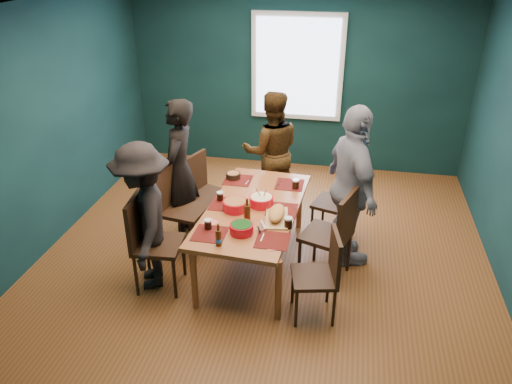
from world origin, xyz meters
TOP-DOWN VIEW (x-y plane):
  - room at (0.00, 0.27)m, footprint 5.01×5.01m
  - dining_table at (-0.10, -0.29)m, footprint 1.04×1.91m
  - chair_left_far at (-0.86, 0.36)m, footprint 0.55×0.55m
  - chair_left_mid at (-1.02, -0.13)m, footprint 0.53×0.53m
  - chair_left_near at (-1.06, -0.88)m, footprint 0.50×0.50m
  - chair_right_far at (0.80, 0.40)m, footprint 0.53×0.53m
  - chair_right_mid at (0.77, -0.40)m, footprint 0.59×0.59m
  - chair_right_near at (0.70, -1.01)m, footprint 0.48×0.48m
  - person_far_left at (-1.06, 0.13)m, footprint 0.43×0.64m
  - person_back at (-0.13, 1.05)m, footprint 0.90×0.78m
  - person_right at (0.90, -0.02)m, footprint 0.83×1.14m
  - person_near_left at (-1.09, -0.84)m, footprint 0.90×1.15m
  - bowl_salad at (-0.28, -0.39)m, footprint 0.26×0.26m
  - bowl_dumpling at (-0.03, -0.24)m, footprint 0.26×0.26m
  - bowl_herbs at (-0.11, -0.82)m, footprint 0.23×0.23m
  - cutting_board at (0.18, -0.49)m, footprint 0.30×0.56m
  - small_bowl at (-0.47, 0.35)m, footprint 0.17×0.17m
  - beer_bottle_a at (-0.27, -1.07)m, footprint 0.06×0.06m
  - beer_bottle_b at (-0.10, -0.60)m, footprint 0.07×0.07m
  - cola_glass_a at (-0.45, -0.81)m, footprint 0.08×0.08m
  - cola_glass_b at (0.32, -0.64)m, footprint 0.08×0.08m
  - cola_glass_c at (0.28, 0.23)m, footprint 0.08×0.08m
  - cola_glass_d at (-0.48, -0.22)m, footprint 0.07×0.07m
  - napkin_a at (0.24, -0.21)m, footprint 0.16×0.16m
  - napkin_b at (-0.46, -0.69)m, footprint 0.18×0.18m
  - napkin_c at (0.23, -0.98)m, footprint 0.21×0.21m

SIDE VIEW (x-z plane):
  - chair_right_near at x=0.70m, z-range 0.07..0.97m
  - chair_right_far at x=0.80m, z-range 0.08..1.02m
  - chair_left_far at x=-0.86m, z-range 0.08..1.03m
  - chair_left_near at x=-1.06m, z-range 0.08..1.10m
  - chair_right_mid at x=0.77m, z-range 0.08..1.11m
  - chair_left_mid at x=-1.02m, z-range 0.08..1.11m
  - dining_table at x=-0.10m, z-range 0.29..0.99m
  - napkin_b at x=-0.46m, z-range 0.70..0.71m
  - napkin_a at x=0.24m, z-range 0.70..0.71m
  - napkin_c at x=0.23m, z-range 0.70..0.71m
  - small_bowl at x=-0.47m, z-range 0.71..0.78m
  - bowl_herbs at x=-0.11m, z-range 0.71..0.81m
  - cutting_board at x=0.18m, z-range 0.70..0.82m
  - cola_glass_d at x=-0.48m, z-range 0.71..0.81m
  - bowl_salad at x=-0.28m, z-range 0.71..0.82m
  - bowl_dumpling at x=-0.03m, z-range 0.64..0.88m
  - cola_glass_a at x=-0.45m, z-range 0.71..0.82m
  - cola_glass_c at x=0.28m, z-range 0.71..0.82m
  - cola_glass_b at x=0.32m, z-range 0.71..0.82m
  - person_near_left at x=-1.09m, z-range 0.00..1.56m
  - beer_bottle_a at x=-0.27m, z-range 0.67..0.90m
  - person_back at x=-0.13m, z-range 0.00..1.58m
  - beer_bottle_b at x=-0.10m, z-range 0.68..0.94m
  - person_far_left at x=-1.06m, z-range 0.00..1.70m
  - person_right at x=0.90m, z-range 0.00..1.79m
  - room at x=0.00m, z-range 0.01..2.73m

